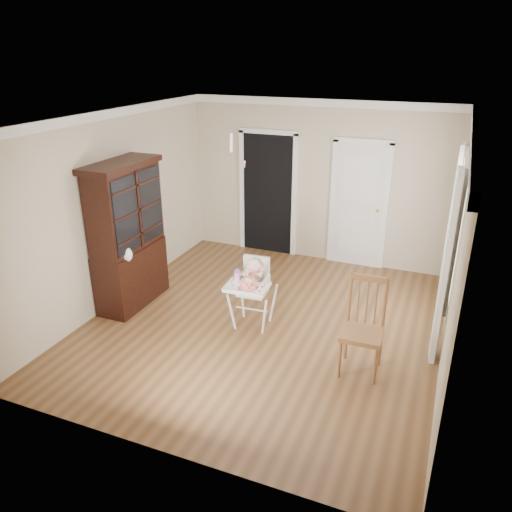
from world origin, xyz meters
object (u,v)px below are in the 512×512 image
at_px(cake, 248,284).
at_px(sippy_cup, 237,275).
at_px(high_chair, 253,285).
at_px(dining_chair, 363,330).
at_px(china_cabinet, 128,236).

height_order(cake, sippy_cup, sippy_cup).
xyz_separation_m(high_chair, dining_chair, (1.52, -0.45, -0.07)).
relative_size(cake, china_cabinet, 0.12).
bearing_deg(sippy_cup, dining_chair, -11.41).
bearing_deg(sippy_cup, cake, -31.54).
height_order(cake, dining_chair, dining_chair).
bearing_deg(high_chair, sippy_cup, -150.25).
distance_m(cake, sippy_cup, 0.24).
relative_size(high_chair, cake, 3.93).
xyz_separation_m(china_cabinet, dining_chair, (3.38, -0.42, -0.51)).
height_order(china_cabinet, dining_chair, china_cabinet).
distance_m(sippy_cup, china_cabinet, 1.71).
bearing_deg(sippy_cup, high_chair, 33.53).
distance_m(high_chair, china_cabinet, 1.91).
relative_size(high_chair, sippy_cup, 4.77).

